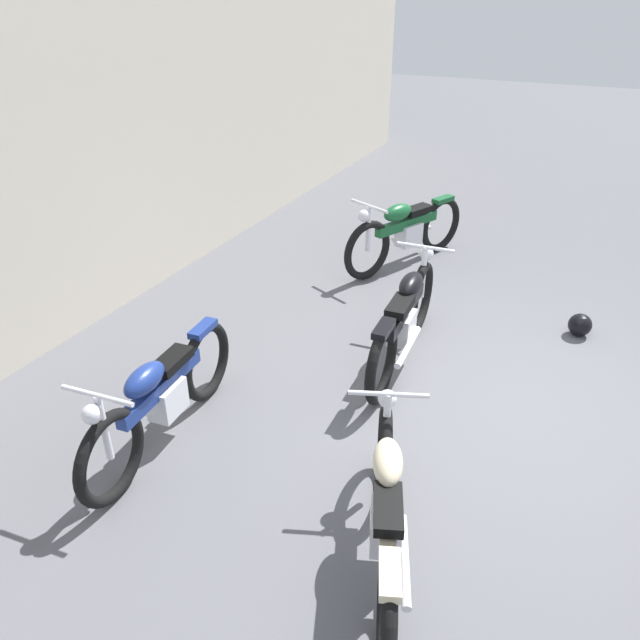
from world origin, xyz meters
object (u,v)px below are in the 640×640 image
(motorcycle_black, at_px, (404,318))
(motorcycle_cream, at_px, (386,511))
(motorcycle_blue, at_px, (161,397))
(motorcycle_green, at_px, (405,231))
(helmet, at_px, (580,325))

(motorcycle_black, xyz_separation_m, motorcycle_cream, (-2.32, -0.67, -0.04))
(motorcycle_blue, bearing_deg, motorcycle_cream, 76.12)
(motorcycle_black, xyz_separation_m, motorcycle_green, (2.20, 0.73, 0.01))
(motorcycle_cream, bearing_deg, motorcycle_green, -3.58)
(motorcycle_black, bearing_deg, motorcycle_cream, -166.96)
(helmet, distance_m, motorcycle_blue, 4.33)
(helmet, height_order, motorcycle_green, motorcycle_green)
(helmet, relative_size, motorcycle_black, 0.11)
(helmet, bearing_deg, motorcycle_cream, 166.28)
(helmet, xyz_separation_m, motorcycle_black, (-1.24, 1.54, 0.34))
(motorcycle_blue, xyz_separation_m, motorcycle_green, (4.19, -0.59, 0.02))
(helmet, distance_m, motorcycle_green, 2.48)
(helmet, bearing_deg, motorcycle_black, 129.01)
(motorcycle_cream, distance_m, motorcycle_green, 4.73)
(motorcycle_cream, bearing_deg, motorcycle_black, -4.75)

